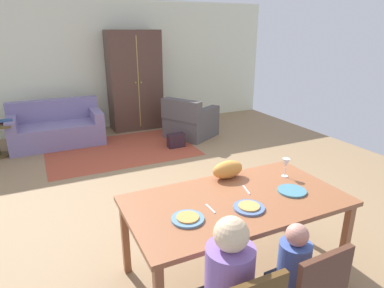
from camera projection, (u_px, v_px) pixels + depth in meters
The scene contains 20 objects.
ground_plane at pixel (172, 179), 4.95m from camera, with size 7.45×6.43×0.02m, color #927451.
back_wall at pixel (115, 66), 7.29m from camera, with size 7.45×0.10×2.70m, color silver.
dining_table at pixel (236, 206), 2.82m from camera, with size 1.85×0.99×0.76m.
plate_near_man at pixel (188, 219), 2.48m from camera, with size 0.25×0.25×0.02m, color #5883A4.
pizza_near_man at pixel (188, 217), 2.48m from camera, with size 0.17×0.17×0.01m, color gold.
plate_near_child at pixel (249, 208), 2.64m from camera, with size 0.25×0.25×0.02m, color #5772A6.
pizza_near_child at pixel (249, 206), 2.64m from camera, with size 0.17×0.17×0.01m, color tan.
plate_near_woman at pixel (292, 191), 2.92m from camera, with size 0.25×0.25×0.02m, color teal.
wine_glass at pixel (286, 164), 3.18m from camera, with size 0.07×0.07×0.19m.
fork at pixel (210, 209), 2.64m from camera, with size 0.02×0.15×0.01m, color silver.
knife at pixel (246, 190), 2.95m from camera, with size 0.01×0.17×0.01m, color silver.
person_child at pixel (288, 284), 2.32m from camera, with size 0.22×0.29×0.92m.
cat at pixel (228, 169), 3.17m from camera, with size 0.32×0.16×0.17m, color gold.
area_rug at pixel (121, 150), 6.13m from camera, with size 2.60×1.80×0.01m, color #A4442D.
couch at pixel (57, 129), 6.36m from camera, with size 1.66×0.86×0.82m.
armchair at pixel (190, 122), 6.78m from camera, with size 1.17×1.17×0.82m.
armoire at pixel (135, 81), 7.19m from camera, with size 1.10×0.59×2.10m.
book_lower at pixel (2, 122), 5.74m from camera, with size 0.22×0.16×0.03m, color maroon.
book_upper at pixel (5, 121), 5.70m from camera, with size 0.22×0.16×0.03m, color #2C4D7D.
handbag at pixel (176, 141), 6.23m from camera, with size 0.32×0.16×0.26m, color #2E1D26.
Camera 1 is at (-1.67, -3.58, 2.12)m, focal length 31.07 mm.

